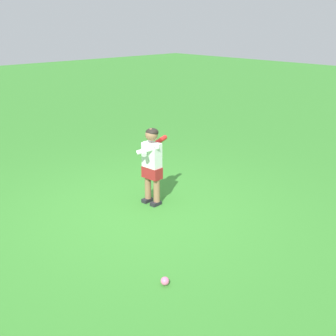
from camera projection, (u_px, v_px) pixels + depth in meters
ground_plane at (142, 213)px, 5.57m from camera, size 40.00×40.00×0.00m
child_batter at (152, 159)px, 5.65m from camera, size 0.33×0.62×1.08m
play_ball_midfield at (165, 281)px, 4.04m from camera, size 0.08×0.08×0.08m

